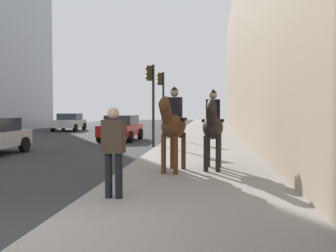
{
  "coord_description": "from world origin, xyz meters",
  "views": [
    {
      "loc": [
        -4.85,
        -2.44,
        1.79
      ],
      "look_at": [
        4.0,
        -1.47,
        1.4
      ],
      "focal_mm": 41.44,
      "sensor_mm": 36.0,
      "label": 1
    }
  ],
  "objects_px": {
    "mounted_horse_far": "(213,126)",
    "mounted_horse_near": "(173,124)",
    "car_mid_lane": "(121,127)",
    "car_far_lane": "(69,122)",
    "pedestrian_greeting": "(114,146)",
    "traffic_light_near_curb": "(151,92)",
    "traffic_light_far_curb": "(162,95)"
  },
  "relations": [
    {
      "from": "mounted_horse_far",
      "to": "mounted_horse_near",
      "type": "bearing_deg",
      "value": -62.08
    },
    {
      "from": "mounted_horse_far",
      "to": "car_mid_lane",
      "type": "xyz_separation_m",
      "value": [
        10.77,
        5.09,
        -0.58
      ]
    },
    {
      "from": "car_far_lane",
      "to": "mounted_horse_far",
      "type": "bearing_deg",
      "value": 27.8
    },
    {
      "from": "mounted_horse_near",
      "to": "car_far_lane",
      "type": "bearing_deg",
      "value": -143.8
    },
    {
      "from": "mounted_horse_far",
      "to": "car_mid_lane",
      "type": "relative_size",
      "value": 0.57
    },
    {
      "from": "mounted_horse_near",
      "to": "pedestrian_greeting",
      "type": "height_order",
      "value": "mounted_horse_near"
    },
    {
      "from": "mounted_horse_far",
      "to": "car_far_lane",
      "type": "bearing_deg",
      "value": -146.85
    },
    {
      "from": "mounted_horse_near",
      "to": "mounted_horse_far",
      "type": "bearing_deg",
      "value": 123.82
    },
    {
      "from": "car_far_lane",
      "to": "traffic_light_near_curb",
      "type": "distance_m",
      "value": 15.55
    },
    {
      "from": "car_far_lane",
      "to": "traffic_light_near_curb",
      "type": "bearing_deg",
      "value": 32.48
    },
    {
      "from": "traffic_light_near_curb",
      "to": "mounted_horse_near",
      "type": "bearing_deg",
      "value": -167.23
    },
    {
      "from": "car_mid_lane",
      "to": "traffic_light_far_curb",
      "type": "xyz_separation_m",
      "value": [
        0.74,
        -2.23,
        1.87
      ]
    },
    {
      "from": "pedestrian_greeting",
      "to": "traffic_light_far_curb",
      "type": "distance_m",
      "value": 15.28
    },
    {
      "from": "car_mid_lane",
      "to": "traffic_light_near_curb",
      "type": "relative_size",
      "value": 1.02
    },
    {
      "from": "traffic_light_near_curb",
      "to": "traffic_light_far_curb",
      "type": "bearing_deg",
      "value": 0.33
    },
    {
      "from": "mounted_horse_near",
      "to": "car_mid_lane",
      "type": "bearing_deg",
      "value": -151.28
    },
    {
      "from": "car_far_lane",
      "to": "traffic_light_near_curb",
      "type": "relative_size",
      "value": 1.03
    },
    {
      "from": "mounted_horse_far",
      "to": "car_mid_lane",
      "type": "bearing_deg",
      "value": -151.64
    },
    {
      "from": "car_far_lane",
      "to": "traffic_light_near_curb",
      "type": "height_order",
      "value": "traffic_light_near_curb"
    },
    {
      "from": "car_far_lane",
      "to": "traffic_light_near_curb",
      "type": "xyz_separation_m",
      "value": [
        -12.69,
        -8.8,
        1.86
      ]
    },
    {
      "from": "car_mid_lane",
      "to": "traffic_light_far_curb",
      "type": "relative_size",
      "value": 1.0
    },
    {
      "from": "car_far_lane",
      "to": "traffic_light_far_curb",
      "type": "relative_size",
      "value": 1.02
    },
    {
      "from": "traffic_light_far_curb",
      "to": "traffic_light_near_curb",
      "type": "bearing_deg",
      "value": -179.67
    },
    {
      "from": "car_mid_lane",
      "to": "traffic_light_near_curb",
      "type": "distance_m",
      "value": 4.44
    },
    {
      "from": "car_far_lane",
      "to": "pedestrian_greeting",
      "type": "bearing_deg",
      "value": 20.1
    },
    {
      "from": "pedestrian_greeting",
      "to": "traffic_light_far_curb",
      "type": "bearing_deg",
      "value": 9.57
    },
    {
      "from": "mounted_horse_near",
      "to": "traffic_light_near_curb",
      "type": "bearing_deg",
      "value": -158.25
    },
    {
      "from": "mounted_horse_far",
      "to": "traffic_light_near_curb",
      "type": "distance_m",
      "value": 8.04
    },
    {
      "from": "mounted_horse_near",
      "to": "traffic_light_near_curb",
      "type": "height_order",
      "value": "traffic_light_near_curb"
    },
    {
      "from": "pedestrian_greeting",
      "to": "traffic_light_far_curb",
      "type": "height_order",
      "value": "traffic_light_far_curb"
    },
    {
      "from": "mounted_horse_near",
      "to": "car_far_lane",
      "type": "xyz_separation_m",
      "value": [
        20.59,
        10.59,
        -0.64
      ]
    },
    {
      "from": "car_far_lane",
      "to": "traffic_light_far_curb",
      "type": "height_order",
      "value": "traffic_light_far_curb"
    }
  ]
}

